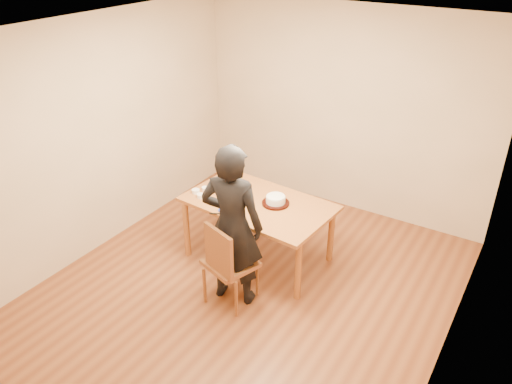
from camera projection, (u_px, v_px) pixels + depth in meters
The scene contains 16 objects.
room_shell at pixel (267, 164), 5.04m from camera, with size 4.00×4.50×2.70m.
dining_table at pixel (258, 204), 5.59m from camera, with size 1.63×0.97×0.04m, color brown.
dining_chair at pixel (231, 263), 5.07m from camera, with size 0.46×0.46×0.04m, color brown.
cake_plate at pixel (276, 203), 5.53m from camera, with size 0.31×0.31×0.02m, color red.
cake at pixel (276, 200), 5.51m from camera, with size 0.21×0.21×0.07m, color white.
frosting_dome at pixel (276, 196), 5.48m from camera, with size 0.21×0.21×0.03m, color white.
frosting_tub at pixel (237, 216), 5.23m from camera, with size 0.09×0.09×0.08m, color white.
frosting_lid at pixel (222, 210), 5.41m from camera, with size 0.09×0.09×0.01m, color #172797.
frosting_dollop at pixel (222, 209), 5.40m from camera, with size 0.04×0.04×0.02m, color white.
ramekin_green at pixel (201, 196), 5.66m from camera, with size 0.09×0.09×0.04m, color white.
ramekin_yellow at pixel (205, 189), 5.82m from camera, with size 0.08×0.08×0.04m, color white.
ramekin_multi at pixel (196, 191), 5.76m from camera, with size 0.09×0.09×0.04m, color white.
candy_box_pink at pixel (236, 180), 6.04m from camera, with size 0.14×0.07×0.02m, color #D4317B.
candy_box_green at pixel (236, 178), 6.03m from camera, with size 0.12×0.06×0.02m, color green.
spatula at pixel (217, 214), 5.34m from camera, with size 0.16×0.02×0.01m, color black.
person at pixel (232, 226), 4.90m from camera, with size 0.64×0.42×1.74m, color black.
Camera 1 is at (2.34, -3.59, 3.50)m, focal length 35.00 mm.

